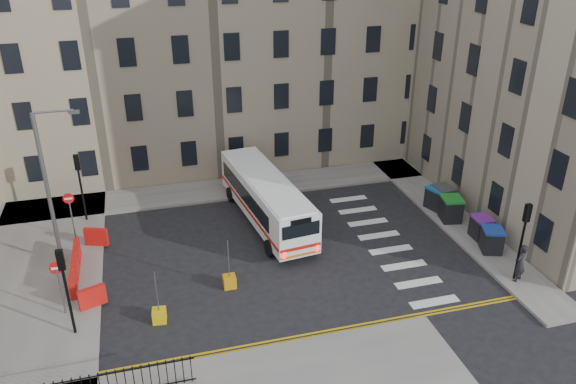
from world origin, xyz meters
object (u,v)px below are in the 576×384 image
wheelie_bin_e (437,198)px  wheelie_bin_d (443,197)px  pedestrian (520,263)px  wheelie_bin_c (451,209)px  bus (266,197)px  streetlamp (47,189)px  wheelie_bin_b (481,227)px  bollard_chevron (230,281)px  bollard_yellow (159,316)px  wheelie_bin_a (492,240)px

wheelie_bin_e → wheelie_bin_d: bearing=-37.3°
pedestrian → wheelie_bin_c: bearing=-120.1°
bus → wheelie_bin_e: (10.41, -1.34, -0.76)m
wheelie_bin_c → pedestrian: size_ratio=0.76×
wheelie_bin_e → wheelie_bin_c: bearing=-107.7°
streetlamp → wheelie_bin_b: (22.23, -3.52, -3.55)m
streetlamp → bollard_chevron: size_ratio=13.57×
streetlamp → wheelie_bin_b: size_ratio=6.48×
wheelie_bin_b → bollard_yellow: bearing=-169.7°
bus → pedestrian: bus is taller
wheelie_bin_a → bollard_chevron: bearing=-163.8°
bus → pedestrian: (10.40, -9.36, -0.46)m
bus → wheelie_bin_d: (10.73, -1.45, -0.74)m
wheelie_bin_b → bus: bearing=156.9°
bollard_yellow → bollard_chevron: (3.45, 1.76, 0.00)m
wheelie_bin_b → bollard_chevron: 14.26m
bollard_yellow → wheelie_bin_c: bearing=15.6°
wheelie_bin_b → wheelie_bin_c: wheelie_bin_c is taller
wheelie_bin_c → wheelie_bin_d: size_ratio=1.06×
bus → wheelie_bin_c: (10.43, -2.92, -0.73)m
wheelie_bin_b → wheelie_bin_e: 3.92m
bollard_yellow → bollard_chevron: size_ratio=1.00×
streetlamp → wheelie_bin_e: bearing=1.0°
streetlamp → bollard_chevron: (8.00, -4.25, -4.04)m
wheelie_bin_e → wheelie_bin_a: bearing=-104.9°
streetlamp → wheelie_bin_a: streetlamp is taller
bus → wheelie_bin_c: 10.85m
wheelie_bin_c → bollard_yellow: (-17.12, -4.79, -0.58)m
wheelie_bin_a → wheelie_bin_c: bearing=113.5°
bus → pedestrian: 14.00m
streetlamp → bus: size_ratio=0.78×
wheelie_bin_c → bollard_chevron: size_ratio=2.52×
bus → bollard_yellow: 10.29m
wheelie_bin_a → wheelie_bin_b: wheelie_bin_a is taller
streetlamp → wheelie_bin_a: size_ratio=5.54×
bus → wheelie_bin_b: (10.99, -5.21, -0.82)m
streetlamp → pedestrian: 23.18m
wheelie_bin_e → bollard_yellow: 18.26m
streetlamp → wheelie_bin_c: streetlamp is taller
bus → wheelie_bin_a: (10.73, -6.59, -0.79)m
bus → bollard_yellow: size_ratio=17.41×
streetlamp → wheelie_bin_a: 22.78m
wheelie_bin_b → wheelie_bin_d: 3.78m
wheelie_bin_a → bollard_chevron: 13.99m
wheelie_bin_a → wheelie_bin_b: (0.26, 1.37, -0.03)m
pedestrian → bollard_chevron: 14.09m
streetlamp → wheelie_bin_c: 21.98m
bollard_yellow → pedestrian: bearing=-5.5°
wheelie_bin_a → wheelie_bin_b: size_ratio=1.17×
bus → wheelie_bin_e: bearing=-14.2°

